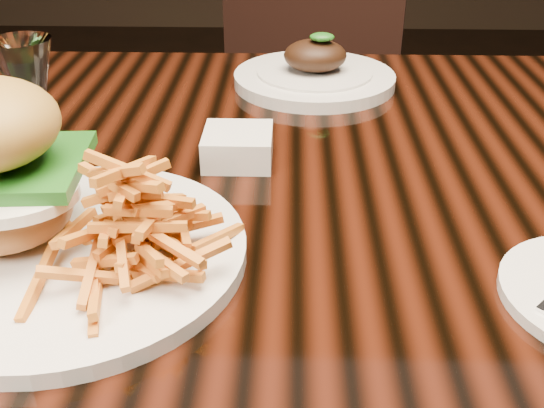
{
  "coord_description": "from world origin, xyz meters",
  "views": [
    {
      "loc": [
        -0.01,
        -0.64,
        1.08
      ],
      "look_at": [
        -0.02,
        -0.17,
        0.81
      ],
      "focal_mm": 42.0,
      "sensor_mm": 36.0,
      "label": 1
    }
  ],
  "objects_px": {
    "wine_glass": "(28,83)",
    "far_dish": "(314,75)",
    "dining_table": "(295,230)",
    "burger_plate": "(60,204)",
    "chair_far": "(303,85)"
  },
  "relations": [
    {
      "from": "wine_glass",
      "to": "far_dish",
      "type": "height_order",
      "value": "wine_glass"
    },
    {
      "from": "dining_table",
      "to": "wine_glass",
      "type": "height_order",
      "value": "wine_glass"
    },
    {
      "from": "burger_plate",
      "to": "chair_far",
      "type": "height_order",
      "value": "burger_plate"
    },
    {
      "from": "wine_glass",
      "to": "far_dish",
      "type": "bearing_deg",
      "value": 48.98
    },
    {
      "from": "burger_plate",
      "to": "wine_glass",
      "type": "bearing_deg",
      "value": 123.78
    },
    {
      "from": "burger_plate",
      "to": "chair_far",
      "type": "xyz_separation_m",
      "value": [
        0.22,
        1.07,
        -0.27
      ]
    },
    {
      "from": "burger_plate",
      "to": "wine_glass",
      "type": "xyz_separation_m",
      "value": [
        -0.06,
        0.13,
        0.06
      ]
    },
    {
      "from": "burger_plate",
      "to": "far_dish",
      "type": "distance_m",
      "value": 0.52
    },
    {
      "from": "far_dish",
      "to": "wine_glass",
      "type": "bearing_deg",
      "value": -131.02
    },
    {
      "from": "far_dish",
      "to": "chair_far",
      "type": "height_order",
      "value": "chair_far"
    },
    {
      "from": "burger_plate",
      "to": "wine_glass",
      "type": "distance_m",
      "value": 0.16
    },
    {
      "from": "wine_glass",
      "to": "far_dish",
      "type": "distance_m",
      "value": 0.46
    },
    {
      "from": "wine_glass",
      "to": "dining_table",
      "type": "bearing_deg",
      "value": 9.75
    },
    {
      "from": "dining_table",
      "to": "wine_glass",
      "type": "xyz_separation_m",
      "value": [
        -0.27,
        -0.05,
        0.19
      ]
    },
    {
      "from": "dining_table",
      "to": "burger_plate",
      "type": "distance_m",
      "value": 0.3
    }
  ]
}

